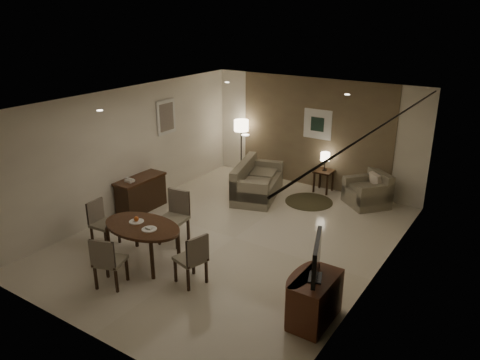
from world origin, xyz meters
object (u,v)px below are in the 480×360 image
Objects in this scene: dining_table at (143,244)px; chair_left at (104,224)px; console_desk at (141,194)px; sofa at (258,180)px; armchair at (367,189)px; chair_right at (190,258)px; side_table at (323,181)px; chair_near at (110,260)px; floor_lamp at (241,148)px; chair_far at (173,219)px; tv_cabinet at (315,300)px.

dining_table is 1.06m from chair_left.
console_desk is 2.73m from sofa.
sofa reaches higher than armchair.
chair_right reaches higher than console_desk.
side_table is at bearing -166.30° from chair_right.
chair_near is 1.66× the size of side_table.
chair_left is 4.76m from floor_lamp.
chair_left is at bearing -87.06° from armchair.
chair_left is 5.76m from armchair.
chair_left is 0.50× the size of sofa.
floor_lamp reaches higher than armchair.
dining_table is 1.75× the size of armchair.
armchair is at bearing -132.82° from chair_near.
chair_near is 5.95m from armchair.
floor_lamp is at bearing 79.99° from console_desk.
chair_far reaches higher than chair_left.
sofa is at bearing 79.96° from chair_far.
chair_near is (1.75, -2.46, 0.08)m from console_desk.
side_table is (0.15, 4.93, -0.18)m from chair_right.
chair_far is 0.67× the size of floor_lamp.
dining_table is at bearing -95.01° from chair_far.
chair_near reaches higher than chair_left.
dining_table is 1.68× the size of chair_near.
chair_left is 1.01× the size of armchair.
chair_near is at bearing -72.92° from armchair.
armchair is at bearing -86.09° from sofa.
chair_right is at bearing 178.02° from sofa.
chair_right is (2.77, -1.69, 0.08)m from console_desk.
side_table is at bearing 47.89° from console_desk.
tv_cabinet is 0.90× the size of chair_far.
sofa is (1.14, 3.67, -0.02)m from chair_left.
chair_right is (1.03, 0.76, -0.00)m from chair_near.
side_table is (2.33, 4.80, -0.16)m from chair_left.
console_desk is at bearing -105.92° from chair_right.
sofa reaches higher than side_table.
chair_right is 4.93m from side_table.
console_desk is 1.33× the size of chair_right.
floor_lamp is at bearing -140.15° from chair_right.
sofa is (0.08, 3.73, 0.06)m from dining_table.
armchair reaches higher than tv_cabinet.
chair_left is at bearing -89.54° from floor_lamp.
chair_right is 0.60× the size of floor_lamp.
dining_table is 1.01× the size of floor_lamp.
console_desk is 1.33× the size of tv_cabinet.
side_table is at bearing -30.96° from chair_left.
chair_left is (-4.29, -0.07, 0.08)m from tv_cabinet.
chair_right reaches higher than tv_cabinet.
armchair reaches higher than dining_table.
chair_near is 5.77m from floor_lamp.
tv_cabinet is 3.23m from dining_table.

